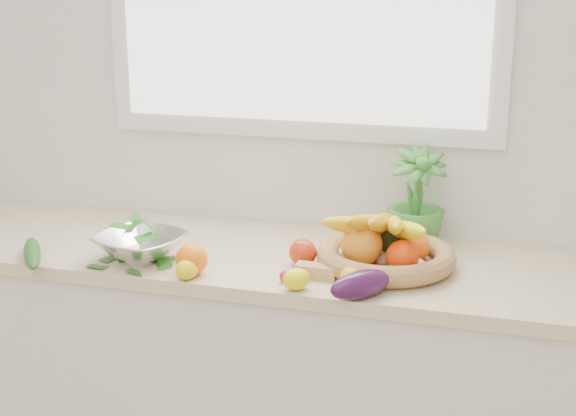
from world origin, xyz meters
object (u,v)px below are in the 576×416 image
(eggplant, at_px, (361,285))
(colander_with_spinach, at_px, (140,240))
(apple, at_px, (303,252))
(cucumber, at_px, (32,253))
(potted_herb, at_px, (416,200))
(fruit_basket, at_px, (385,249))

(eggplant, height_order, colander_with_spinach, colander_with_spinach)
(apple, relative_size, cucumber, 0.30)
(apple, bearing_deg, cucumber, -166.47)
(apple, xyz_separation_m, cucumber, (-0.77, -0.19, -0.02))
(cucumber, distance_m, potted_herb, 1.16)
(apple, relative_size, colander_with_spinach, 0.26)
(apple, bearing_deg, fruit_basket, 12.87)
(eggplant, distance_m, potted_herb, 0.49)
(colander_with_spinach, bearing_deg, apple, 11.46)
(apple, distance_m, potted_herb, 0.41)
(apple, relative_size, fruit_basket, 0.18)
(eggplant, distance_m, fruit_basket, 0.25)
(fruit_basket, xyz_separation_m, colander_with_spinach, (-0.70, -0.15, 0.01))
(fruit_basket, bearing_deg, cucumber, -166.62)
(apple, height_order, colander_with_spinach, colander_with_spinach)
(cucumber, xyz_separation_m, potted_herb, (1.06, 0.46, 0.12))
(eggplant, bearing_deg, potted_herb, 80.69)
(potted_herb, bearing_deg, colander_with_spinach, -153.84)
(fruit_basket, distance_m, colander_with_spinach, 0.71)
(eggplant, bearing_deg, fruit_basket, 85.15)
(eggplant, height_order, potted_herb, potted_herb)
(apple, distance_m, eggplant, 0.28)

